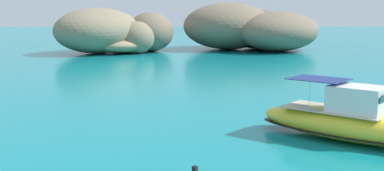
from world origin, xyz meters
name	(u,v)px	position (x,y,z in m)	size (l,w,h in m)	color
islet_large	(251,29)	(11.56, 76.74, 3.82)	(27.78, 24.21, 8.71)	#756651
islet_small	(116,33)	(-12.65, 70.32, 3.35)	(23.34, 20.80, 7.74)	#84755B
motorboat_yellow	(348,122)	(8.68, 12.82, 1.08)	(10.36, 9.53, 3.40)	yellow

